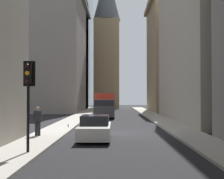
# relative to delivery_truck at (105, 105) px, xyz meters

# --- Properties ---
(ground_plane) EXTENTS (135.00, 135.00, 0.00)m
(ground_plane) POSITION_rel_delivery_truck_xyz_m (-14.96, -1.40, -1.46)
(ground_plane) COLOR black
(sidewalk_right) EXTENTS (90.00, 2.20, 0.14)m
(sidewalk_right) POSITION_rel_delivery_truck_xyz_m (-14.96, 3.10, -1.39)
(sidewalk_right) COLOR #A8A399
(sidewalk_right) RESTS_ON ground_plane
(sidewalk_left) EXTENTS (90.00, 2.20, 0.14)m
(sidewalk_left) POSITION_rel_delivery_truck_xyz_m (-14.96, -5.90, -1.39)
(sidewalk_left) COLOR #A8A399
(sidewalk_left) RESTS_ON ground_plane
(building_left_far) EXTENTS (12.36, 10.50, 19.41)m
(building_left_far) POSITION_rel_delivery_truck_xyz_m (14.00, -11.99, 8.26)
(building_left_far) COLOR #9E8966
(building_left_far) RESTS_ON ground_plane
(building_left_midfar) EXTENTS (19.64, 10.00, 24.02)m
(building_left_midfar) POSITION_rel_delivery_truck_xyz_m (-5.34, -12.00, 10.55)
(building_left_midfar) COLOR #A8A091
(building_left_midfar) RESTS_ON ground_plane
(building_right_far) EXTENTS (19.42, 10.50, 20.93)m
(building_right_far) POSITION_rel_delivery_truck_xyz_m (16.30, 9.19, 9.02)
(building_right_far) COLOR gray
(building_right_far) RESTS_ON ground_plane
(church_spire) EXTENTS (5.65, 5.65, 29.07)m
(church_spire) POSITION_rel_delivery_truck_xyz_m (27.55, 0.52, 13.74)
(church_spire) COLOR #9E8966
(church_spire) RESTS_ON ground_plane
(delivery_truck) EXTENTS (6.46, 2.25, 2.84)m
(delivery_truck) POSITION_rel_delivery_truck_xyz_m (0.00, 0.00, 0.00)
(delivery_truck) COLOR red
(delivery_truck) RESTS_ON ground_plane
(sedan_white) EXTENTS (4.30, 1.78, 1.42)m
(sedan_white) POSITION_rel_delivery_truck_xyz_m (-18.42, -0.00, -0.80)
(sedan_white) COLOR silver
(sedan_white) RESTS_ON ground_plane
(traffic_light_foreground) EXTENTS (0.43, 0.52, 3.91)m
(traffic_light_foreground) POSITION_rel_delivery_truck_xyz_m (-23.09, 2.57, 1.56)
(traffic_light_foreground) COLOR black
(traffic_light_foreground) RESTS_ON sidewalk_right
(pedestrian) EXTENTS (0.26, 0.44, 1.76)m
(pedestrian) POSITION_rel_delivery_truck_xyz_m (-17.63, 3.52, -0.36)
(pedestrian) COLOR black
(pedestrian) RESTS_ON sidewalk_right
(discarded_bottle) EXTENTS (0.07, 0.07, 0.27)m
(discarded_bottle) POSITION_rel_delivery_truck_xyz_m (-12.46, 2.45, -1.21)
(discarded_bottle) COLOR #236033
(discarded_bottle) RESTS_ON sidewalk_right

